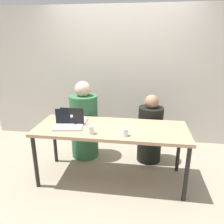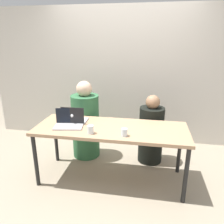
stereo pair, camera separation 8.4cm
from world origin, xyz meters
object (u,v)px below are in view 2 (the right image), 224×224
at_px(water_glass_right, 124,133).
at_px(laptop_back_left, 75,119).
at_px(water_glass_left, 90,130).
at_px(person_on_left, 86,124).
at_px(laptop_front_left, 69,123).
at_px(person_on_right, 151,133).

bearing_deg(water_glass_right, laptop_back_left, 155.63).
height_order(laptop_back_left, water_glass_left, laptop_back_left).
bearing_deg(laptop_back_left, water_glass_left, 132.80).
height_order(person_on_left, laptop_front_left, person_on_left).
xyz_separation_m(person_on_right, water_glass_left, (-0.71, -0.79, 0.33)).
xyz_separation_m(person_on_left, laptop_front_left, (-0.03, -0.62, 0.25)).
height_order(person_on_right, laptop_back_left, person_on_right).
xyz_separation_m(laptop_front_left, water_glass_right, (0.73, -0.17, -0.01)).
bearing_deg(person_on_right, laptop_back_left, 34.11).
bearing_deg(laptop_back_left, person_on_left, -91.24).
distance_m(person_on_left, person_on_right, 1.02).
bearing_deg(laptop_back_left, person_on_right, -156.27).
height_order(laptop_back_left, water_glass_right, laptop_back_left).
height_order(laptop_front_left, water_glass_left, laptop_front_left).
height_order(person_on_left, water_glass_left, person_on_left).
bearing_deg(laptop_back_left, laptop_front_left, 79.86).
bearing_deg(laptop_front_left, laptop_back_left, 71.49).
bearing_deg(person_on_right, water_glass_left, 57.24).
bearing_deg(person_on_left, person_on_right, -167.00).
distance_m(person_on_left, water_glass_right, 1.09).
bearing_deg(laptop_front_left, person_on_left, 78.23).
xyz_separation_m(person_on_left, person_on_right, (1.02, 0.00, -0.08)).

